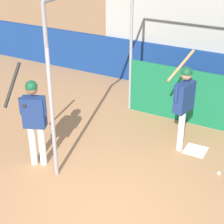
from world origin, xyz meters
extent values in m
plane|color=#A8754C|center=(0.00, 0.00, 0.00)|extent=(60.00, 60.00, 0.00)
cube|color=navy|center=(0.00, 5.38, 0.61)|extent=(24.00, 0.12, 1.22)
cube|color=#9E9E99|center=(0.00, 7.04, 1.43)|extent=(5.95, 3.20, 2.87)
cube|color=#195B33|center=(-2.20, 5.84, 1.27)|extent=(0.45, 0.40, 0.10)
cube|color=#195B33|center=(-2.20, 6.02, 1.50)|extent=(0.45, 0.06, 0.40)
cube|color=#195B33|center=(-1.65, 5.84, 1.27)|extent=(0.45, 0.40, 0.10)
cube|color=#195B33|center=(-1.65, 6.02, 1.50)|extent=(0.45, 0.06, 0.40)
cube|color=#195B33|center=(-1.10, 5.84, 1.27)|extent=(0.45, 0.40, 0.10)
cube|color=#195B33|center=(-1.10, 6.02, 1.50)|extent=(0.45, 0.06, 0.40)
cube|color=#195B33|center=(-0.55, 5.84, 1.27)|extent=(0.45, 0.40, 0.10)
cube|color=#195B33|center=(-0.55, 6.02, 1.50)|extent=(0.45, 0.06, 0.40)
cube|color=#195B33|center=(0.00, 5.84, 1.27)|extent=(0.45, 0.40, 0.10)
cube|color=#195B33|center=(0.00, 6.02, 1.50)|extent=(0.45, 0.06, 0.40)
cube|color=#195B33|center=(-2.20, 6.64, 1.67)|extent=(0.45, 0.40, 0.10)
cube|color=#195B33|center=(-2.20, 6.82, 1.90)|extent=(0.45, 0.06, 0.40)
cube|color=#195B33|center=(-1.65, 6.64, 1.67)|extent=(0.45, 0.40, 0.10)
cube|color=#195B33|center=(-1.65, 6.82, 1.90)|extent=(0.45, 0.06, 0.40)
cube|color=#195B33|center=(-1.10, 6.64, 1.67)|extent=(0.45, 0.40, 0.10)
cube|color=#195B33|center=(-1.10, 6.82, 1.90)|extent=(0.45, 0.06, 0.40)
cube|color=#195B33|center=(-0.55, 6.64, 1.67)|extent=(0.45, 0.40, 0.10)
cube|color=#195B33|center=(-0.55, 6.82, 1.90)|extent=(0.45, 0.06, 0.40)
cube|color=#195B33|center=(0.00, 6.64, 1.67)|extent=(0.45, 0.40, 0.10)
cube|color=#195B33|center=(0.00, 6.82, 1.90)|extent=(0.45, 0.06, 0.40)
cube|color=#195B33|center=(-1.10, 7.44, 2.07)|extent=(0.45, 0.40, 0.10)
cube|color=#195B33|center=(-0.55, 7.44, 2.07)|extent=(0.45, 0.40, 0.10)
cylinder|color=gray|center=(-1.30, 0.50, 1.60)|extent=(0.07, 0.07, 3.19)
cylinder|color=gray|center=(-1.30, 3.66, 1.60)|extent=(0.07, 0.07, 3.19)
cube|color=#14663D|center=(0.77, 3.64, 0.66)|extent=(4.08, 0.03, 1.32)
cube|color=white|center=(0.77, 2.53, 0.01)|extent=(0.44, 0.44, 0.02)
cylinder|color=white|center=(0.46, 2.41, 0.43)|extent=(0.16, 0.16, 0.86)
cylinder|color=white|center=(0.39, 2.65, 0.43)|extent=(0.16, 0.16, 0.86)
cube|color=navy|center=(0.42, 2.53, 1.16)|extent=(0.32, 0.51, 0.61)
sphere|color=#A37556|center=(0.42, 2.53, 1.63)|extent=(0.21, 0.21, 0.21)
sphere|color=#144C2D|center=(0.42, 2.53, 1.68)|extent=(0.23, 0.23, 0.23)
cylinder|color=navy|center=(0.33, 2.30, 1.30)|extent=(0.08, 0.08, 0.33)
cylinder|color=navy|center=(0.44, 2.78, 1.30)|extent=(0.08, 0.08, 0.33)
cylinder|color=#AD7F4C|center=(0.19, 2.86, 1.67)|extent=(0.35, 0.71, 0.55)
sphere|color=#AD7F4C|center=(0.52, 2.73, 1.42)|extent=(0.08, 0.08, 0.08)
cylinder|color=white|center=(-1.73, 0.66, 0.42)|extent=(0.17, 0.17, 0.84)
cylinder|color=white|center=(-1.90, 0.58, 0.42)|extent=(0.17, 0.17, 0.84)
cube|color=navy|center=(-1.81, 0.62, 1.14)|extent=(0.47, 0.37, 0.60)
sphere|color=brown|center=(-1.81, 0.62, 1.61)|extent=(0.21, 0.21, 0.21)
sphere|color=#144C2D|center=(-1.81, 0.62, 1.65)|extent=(0.22, 0.22, 0.22)
cylinder|color=navy|center=(-1.60, 0.67, 1.28)|extent=(0.09, 0.09, 0.33)
cylinder|color=navy|center=(-2.00, 0.50, 1.28)|extent=(0.09, 0.09, 0.33)
cylinder|color=black|center=(-2.13, 0.49, 1.67)|extent=(0.08, 0.54, 0.73)
sphere|color=black|center=(-1.89, 0.48, 1.32)|extent=(0.08, 0.08, 0.08)
sphere|color=white|center=(1.41, 1.92, 0.04)|extent=(0.07, 0.07, 0.07)
camera|label=1|loc=(2.34, -4.08, 4.30)|focal=60.00mm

